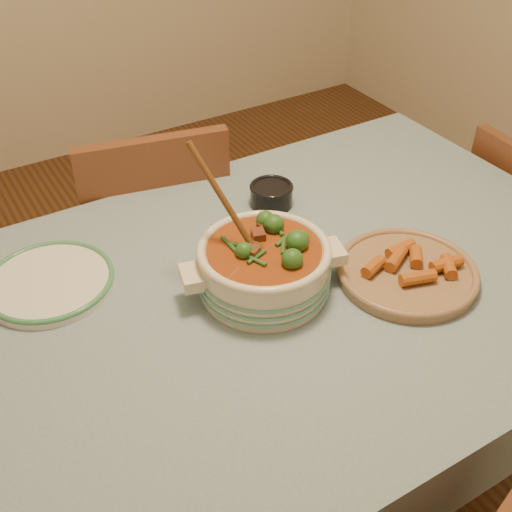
{
  "coord_description": "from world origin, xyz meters",
  "views": [
    {
      "loc": [
        -0.59,
        -0.91,
        1.68
      ],
      "look_at": [
        -0.04,
        0.01,
        0.85
      ],
      "focal_mm": 45.0,
      "sensor_mm": 36.0,
      "label": 1
    }
  ],
  "objects_px": {
    "condiment_bowl": "(271,194)",
    "fried_plate": "(407,270)",
    "white_plate": "(50,282)",
    "chair_far": "(156,236)",
    "dining_table": "(270,317)",
    "stew_casserole": "(264,264)"
  },
  "relations": [
    {
      "from": "condiment_bowl",
      "to": "fried_plate",
      "type": "bearing_deg",
      "value": -76.3
    },
    {
      "from": "white_plate",
      "to": "condiment_bowl",
      "type": "height_order",
      "value": "condiment_bowl"
    },
    {
      "from": "chair_far",
      "to": "condiment_bowl",
      "type": "bearing_deg",
      "value": 131.07
    },
    {
      "from": "dining_table",
      "to": "fried_plate",
      "type": "bearing_deg",
      "value": -24.89
    },
    {
      "from": "chair_far",
      "to": "fried_plate",
      "type": "bearing_deg",
      "value": 123.12
    },
    {
      "from": "dining_table",
      "to": "condiment_bowl",
      "type": "relative_size",
      "value": 14.01
    },
    {
      "from": "condiment_bowl",
      "to": "chair_far",
      "type": "height_order",
      "value": "chair_far"
    },
    {
      "from": "stew_casserole",
      "to": "fried_plate",
      "type": "bearing_deg",
      "value": -23.98
    },
    {
      "from": "stew_casserole",
      "to": "fried_plate",
      "type": "distance_m",
      "value": 0.33
    },
    {
      "from": "stew_casserole",
      "to": "chair_far",
      "type": "xyz_separation_m",
      "value": [
        -0.0,
        0.63,
        -0.32
      ]
    },
    {
      "from": "stew_casserole",
      "to": "chair_far",
      "type": "relative_size",
      "value": 0.41
    },
    {
      "from": "condiment_bowl",
      "to": "fried_plate",
      "type": "relative_size",
      "value": 0.32
    },
    {
      "from": "dining_table",
      "to": "condiment_bowl",
      "type": "xyz_separation_m",
      "value": [
        0.18,
        0.28,
        0.13
      ]
    },
    {
      "from": "stew_casserole",
      "to": "white_plate",
      "type": "bearing_deg",
      "value": 147.73
    },
    {
      "from": "stew_casserole",
      "to": "white_plate",
      "type": "height_order",
      "value": "stew_casserole"
    },
    {
      "from": "dining_table",
      "to": "stew_casserole",
      "type": "distance_m",
      "value": 0.16
    },
    {
      "from": "white_plate",
      "to": "chair_far",
      "type": "xyz_separation_m",
      "value": [
        0.4,
        0.38,
        -0.26
      ]
    },
    {
      "from": "dining_table",
      "to": "chair_far",
      "type": "distance_m",
      "value": 0.66
    },
    {
      "from": "fried_plate",
      "to": "chair_far",
      "type": "bearing_deg",
      "value": 111.3
    },
    {
      "from": "white_plate",
      "to": "chair_far",
      "type": "bearing_deg",
      "value": 43.87
    },
    {
      "from": "white_plate",
      "to": "fried_plate",
      "type": "relative_size",
      "value": 0.85
    },
    {
      "from": "stew_casserole",
      "to": "white_plate",
      "type": "distance_m",
      "value": 0.48
    }
  ]
}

